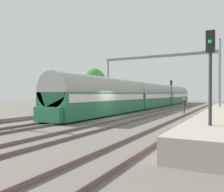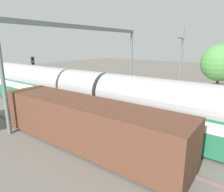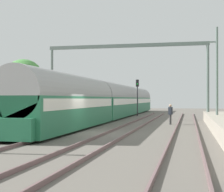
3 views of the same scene
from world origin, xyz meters
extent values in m
cube|color=#236B47|center=(-2.05, 2.04, 1.26)|extent=(2.90, 16.00, 2.20)
cube|color=silver|center=(-2.05, 2.04, 1.89)|extent=(2.93, 15.36, 0.64)
cylinder|color=#9D9D9D|center=(-2.05, 2.04, 2.56)|extent=(2.84, 16.00, 2.84)
cube|color=#236B47|center=(-2.05, 18.39, 1.26)|extent=(2.90, 16.00, 2.20)
cube|color=silver|center=(-2.05, 18.39, 1.89)|extent=(2.93, 15.36, 0.64)
cylinder|color=#9D9D9D|center=(-2.05, 18.39, 2.56)|extent=(2.84, 16.00, 2.84)
cube|color=#563323|center=(-6.16, 8.53, 1.51)|extent=(2.80, 13.00, 2.70)
cube|color=black|center=(-6.16, 8.53, 0.21)|extent=(2.52, 11.96, 0.10)
cylinder|color=#363636|center=(4.81, 8.65, 0.42)|extent=(0.23, 0.23, 0.85)
cube|color=#232833|center=(4.81, 8.65, 1.17)|extent=(0.37, 0.46, 0.64)
sphere|color=tan|center=(4.81, 8.65, 1.61)|extent=(0.24, 0.24, 0.24)
cylinder|color=#2D2D33|center=(-0.14, 23.14, 1.88)|extent=(0.14, 0.14, 3.76)
cube|color=black|center=(-0.14, 23.14, 4.21)|extent=(0.36, 0.20, 0.90)
sphere|color=#19D133|center=(-0.14, 23.02, 4.09)|extent=(0.16, 0.16, 0.16)
cylinder|color=slate|center=(-8.16, 14.08, 3.75)|extent=(0.28, 0.28, 7.50)
cylinder|color=slate|center=(8.16, 14.08, 3.75)|extent=(0.28, 0.28, 7.50)
cube|color=slate|center=(0.00, 14.08, 7.68)|extent=(16.73, 0.24, 0.36)
cylinder|color=slate|center=(8.56, 7.80, 4.00)|extent=(0.20, 0.20, 8.00)
cube|color=slate|center=(7.66, 7.80, 6.80)|extent=(1.80, 0.10, 0.10)
cylinder|color=#4C3826|center=(12.57, 4.51, 1.20)|extent=(0.36, 0.36, 2.40)
sphere|color=#4A8E42|center=(12.57, 4.51, 4.05)|extent=(4.39, 4.39, 4.39)
camera|label=1|loc=(9.88, -19.01, 2.23)|focal=37.38mm
camera|label=2|loc=(-14.57, 0.18, 6.19)|focal=32.71mm
camera|label=3|loc=(6.39, -21.75, 2.20)|focal=56.54mm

